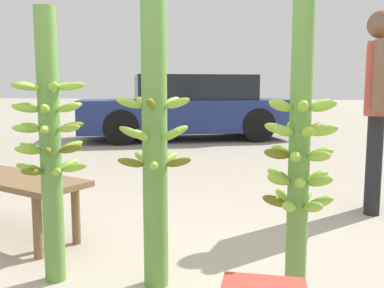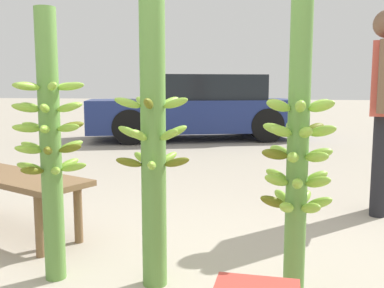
# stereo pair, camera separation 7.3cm
# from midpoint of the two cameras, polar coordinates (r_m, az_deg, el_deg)

# --- Properties ---
(banana_stalk_left) EXTENTS (0.41, 0.40, 1.53)m
(banana_stalk_left) POSITION_cam_midpoint_polar(r_m,az_deg,el_deg) (2.50, -17.57, 0.25)
(banana_stalk_left) COLOR #5B8C3D
(banana_stalk_left) RESTS_ON ground_plane
(banana_stalk_center) EXTENTS (0.42, 0.41, 1.56)m
(banana_stalk_center) POSITION_cam_midpoint_polar(r_m,az_deg,el_deg) (2.31, -4.27, -0.09)
(banana_stalk_center) COLOR #5B8C3D
(banana_stalk_center) RESTS_ON ground_plane
(banana_stalk_right) EXTENTS (0.38, 0.38, 1.60)m
(banana_stalk_right) POSITION_cam_midpoint_polar(r_m,az_deg,el_deg) (2.23, 14.83, -0.71)
(banana_stalk_right) COLOR #5B8C3D
(banana_stalk_right) RESTS_ON ground_plane
(vendor_person) EXTENTS (0.29, 0.69, 1.74)m
(vendor_person) POSITION_cam_midpoint_polar(r_m,az_deg,el_deg) (4.03, 24.66, 5.97)
(vendor_person) COLOR black
(vendor_person) RESTS_ON ground_plane
(market_bench) EXTENTS (1.53, 0.97, 0.46)m
(market_bench) POSITION_cam_midpoint_polar(r_m,az_deg,el_deg) (3.50, -22.90, -4.63)
(market_bench) COLOR brown
(market_bench) RESTS_ON ground_plane
(parked_car) EXTENTS (4.77, 3.19, 1.36)m
(parked_car) POSITION_cam_midpoint_polar(r_m,az_deg,el_deg) (9.23, 0.78, 4.82)
(parked_car) COLOR navy
(parked_car) RESTS_ON ground_plane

